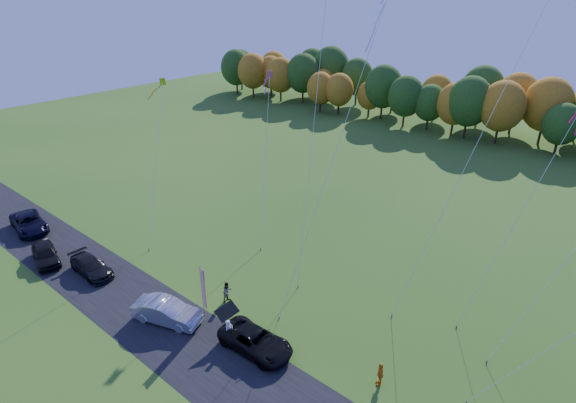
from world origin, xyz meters
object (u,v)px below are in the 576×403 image
Objects in this scene: black_suv at (256,341)px; person_east at (380,374)px; feather_flag at (203,288)px; silver_sedan at (166,311)px.

person_east is at bearing -72.97° from black_suv.
person_east reaches higher than black_suv.
feather_flag reaches higher than black_suv.
black_suv is 3.23× the size of person_east.
silver_sedan is (-6.81, -1.98, 0.10)m from black_suv.
black_suv is 7.10m from silver_sedan.
feather_flag is (-12.66, -2.65, 1.84)m from person_east.
silver_sedan is 1.16× the size of feather_flag.
feather_flag is (-4.97, -0.00, 1.92)m from black_suv.
feather_flag reaches higher than person_east.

